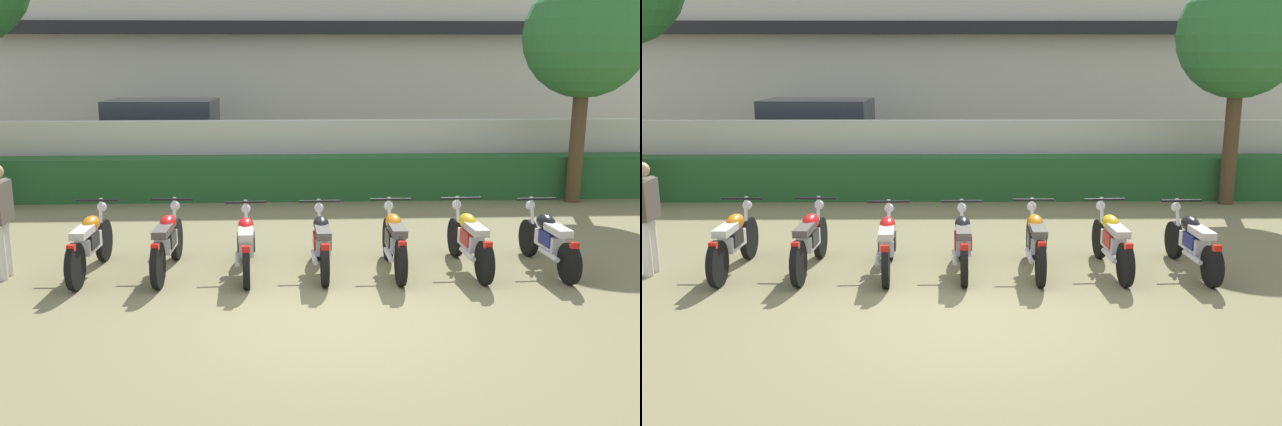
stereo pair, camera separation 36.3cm
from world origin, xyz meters
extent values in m
plane|color=olive|center=(0.00, 0.00, 0.00)|extent=(60.00, 60.00, 0.00)
cube|color=beige|center=(0.00, 15.93, 3.42)|extent=(24.57, 6.00, 6.84)
cube|color=black|center=(0.00, 12.68, 3.76)|extent=(20.64, 0.50, 0.36)
cube|color=beige|center=(0.00, 7.48, 0.80)|extent=(23.34, 0.30, 1.61)
cube|color=#235628|center=(0.00, 6.78, 0.45)|extent=(18.67, 0.70, 0.91)
cube|color=navy|center=(-3.43, 10.20, 0.74)|extent=(4.58, 2.07, 1.00)
cube|color=#2D333D|center=(-3.63, 10.21, 1.57)|extent=(2.78, 1.83, 0.65)
cylinder|color=black|center=(-1.82, 11.05, 0.34)|extent=(0.69, 0.25, 0.68)
cylinder|color=black|center=(-1.91, 9.20, 0.34)|extent=(0.69, 0.25, 0.68)
cylinder|color=black|center=(-4.96, 11.20, 0.34)|extent=(0.69, 0.25, 0.68)
cylinder|color=black|center=(-5.05, 9.36, 0.34)|extent=(0.69, 0.25, 0.68)
cylinder|color=#4C3823|center=(5.50, 6.20, 1.26)|extent=(0.30, 0.30, 2.51)
sphere|color=#2D6B33|center=(5.50, 6.20, 3.37)|extent=(2.45, 2.45, 2.45)
cylinder|color=black|center=(-3.20, 2.38, 0.31)|extent=(0.11, 0.63, 0.63)
cylinder|color=black|center=(-3.23, 1.05, 0.31)|extent=(0.11, 0.63, 0.63)
cube|color=silver|center=(-3.21, 1.66, 0.46)|extent=(0.21, 0.60, 0.22)
ellipsoid|color=orange|center=(-3.21, 1.83, 0.69)|extent=(0.23, 0.45, 0.22)
cube|color=beige|center=(-3.22, 1.43, 0.67)|extent=(0.21, 0.52, 0.10)
cube|color=red|center=(-3.23, 0.95, 0.59)|extent=(0.10, 0.08, 0.08)
cylinder|color=silver|center=(-3.20, 2.29, 0.63)|extent=(0.06, 0.23, 0.65)
cylinder|color=black|center=(-3.20, 2.20, 0.95)|extent=(0.60, 0.05, 0.04)
sphere|color=silver|center=(-3.20, 2.40, 0.81)|extent=(0.14, 0.14, 0.14)
cylinder|color=silver|center=(-3.34, 1.42, 0.33)|extent=(0.08, 0.55, 0.07)
cube|color=black|center=(-3.22, 1.61, 0.51)|extent=(0.25, 0.37, 0.20)
cylinder|color=black|center=(-2.13, 2.41, 0.31)|extent=(0.11, 0.62, 0.62)
cylinder|color=black|center=(-2.17, 1.06, 0.31)|extent=(0.11, 0.62, 0.62)
cube|color=silver|center=(-2.15, 1.68, 0.46)|extent=(0.22, 0.60, 0.22)
ellipsoid|color=red|center=(-2.15, 1.85, 0.69)|extent=(0.23, 0.45, 0.22)
cube|color=#4C4742|center=(-2.16, 1.45, 0.67)|extent=(0.21, 0.52, 0.10)
cube|color=red|center=(-2.17, 0.96, 0.59)|extent=(0.10, 0.08, 0.08)
cylinder|color=silver|center=(-2.14, 2.32, 0.63)|extent=(0.06, 0.23, 0.65)
cylinder|color=black|center=(-2.14, 2.23, 0.95)|extent=(0.60, 0.05, 0.04)
sphere|color=silver|center=(-2.13, 2.43, 0.81)|extent=(0.14, 0.14, 0.14)
cylinder|color=silver|center=(-2.28, 1.44, 0.33)|extent=(0.08, 0.55, 0.07)
cube|color=black|center=(-2.15, 1.63, 0.51)|extent=(0.25, 0.37, 0.20)
cylinder|color=black|center=(-1.08, 2.29, 0.28)|extent=(0.12, 0.56, 0.56)
cylinder|color=black|center=(-1.01, 1.01, 0.28)|extent=(0.12, 0.56, 0.56)
cube|color=silver|center=(-1.04, 1.60, 0.43)|extent=(0.23, 0.61, 0.22)
ellipsoid|color=red|center=(-1.05, 1.77, 0.66)|extent=(0.24, 0.45, 0.22)
cube|color=#B2ADA3|center=(-1.03, 1.37, 0.64)|extent=(0.23, 0.53, 0.10)
cube|color=red|center=(-1.01, 0.91, 0.56)|extent=(0.10, 0.09, 0.08)
cylinder|color=silver|center=(-1.07, 2.20, 0.60)|extent=(0.06, 0.23, 0.65)
cylinder|color=black|center=(-1.07, 2.11, 0.92)|extent=(0.60, 0.07, 0.04)
sphere|color=silver|center=(-1.08, 2.31, 0.78)|extent=(0.14, 0.14, 0.14)
cylinder|color=silver|center=(-1.15, 1.34, 0.30)|extent=(0.10, 0.55, 0.07)
cube|color=black|center=(-1.04, 1.55, 0.48)|extent=(0.26, 0.37, 0.20)
cylinder|color=black|center=(0.00, 2.30, 0.28)|extent=(0.10, 0.57, 0.56)
cylinder|color=black|center=(0.02, 1.05, 0.28)|extent=(0.10, 0.57, 0.56)
cube|color=silver|center=(0.01, 1.63, 0.43)|extent=(0.21, 0.60, 0.22)
ellipsoid|color=black|center=(0.01, 1.80, 0.66)|extent=(0.23, 0.44, 0.22)
cube|color=#4C4742|center=(0.01, 1.40, 0.64)|extent=(0.21, 0.52, 0.10)
cube|color=red|center=(0.02, 0.95, 0.56)|extent=(0.10, 0.08, 0.08)
cylinder|color=silver|center=(0.00, 2.21, 0.60)|extent=(0.05, 0.23, 0.65)
cylinder|color=black|center=(0.00, 2.12, 0.92)|extent=(0.60, 0.05, 0.04)
sphere|color=silver|center=(0.00, 2.32, 0.78)|extent=(0.14, 0.14, 0.14)
cylinder|color=silver|center=(-0.11, 1.37, 0.30)|extent=(0.08, 0.55, 0.07)
cube|color=#A51414|center=(0.01, 1.58, 0.48)|extent=(0.25, 0.36, 0.20)
cylinder|color=black|center=(1.03, 2.25, 0.31)|extent=(0.09, 0.62, 0.62)
cylinder|color=black|center=(1.03, 1.03, 0.31)|extent=(0.09, 0.62, 0.62)
cube|color=silver|center=(1.03, 1.59, 0.46)|extent=(0.20, 0.60, 0.22)
ellipsoid|color=orange|center=(1.03, 1.76, 0.69)|extent=(0.22, 0.44, 0.22)
cube|color=#4C4742|center=(1.03, 1.36, 0.67)|extent=(0.20, 0.52, 0.10)
cube|color=red|center=(1.03, 0.93, 0.59)|extent=(0.10, 0.08, 0.08)
cylinder|color=silver|center=(1.03, 2.16, 0.63)|extent=(0.05, 0.23, 0.65)
cylinder|color=black|center=(1.03, 2.07, 0.95)|extent=(0.60, 0.04, 0.04)
sphere|color=silver|center=(1.03, 2.27, 0.81)|extent=(0.14, 0.14, 0.14)
cylinder|color=silver|center=(0.91, 1.34, 0.33)|extent=(0.07, 0.55, 0.07)
cube|color=black|center=(1.03, 1.54, 0.51)|extent=(0.24, 0.36, 0.20)
cylinder|color=black|center=(2.08, 2.35, 0.29)|extent=(0.12, 0.59, 0.59)
cylinder|color=black|center=(2.15, 1.02, 0.29)|extent=(0.12, 0.59, 0.59)
cube|color=silver|center=(2.12, 1.63, 0.44)|extent=(0.23, 0.61, 0.22)
ellipsoid|color=yellow|center=(2.11, 1.80, 0.67)|extent=(0.24, 0.45, 0.22)
cube|color=#B2ADA3|center=(2.13, 1.40, 0.65)|extent=(0.23, 0.53, 0.10)
cube|color=red|center=(2.15, 0.92, 0.57)|extent=(0.10, 0.08, 0.08)
cylinder|color=silver|center=(2.08, 2.26, 0.61)|extent=(0.06, 0.23, 0.65)
cylinder|color=black|center=(2.09, 2.17, 0.93)|extent=(0.60, 0.07, 0.04)
sphere|color=silver|center=(2.08, 2.37, 0.79)|extent=(0.14, 0.14, 0.14)
cylinder|color=silver|center=(2.01, 1.38, 0.31)|extent=(0.10, 0.55, 0.07)
cube|color=#A51414|center=(2.12, 1.58, 0.49)|extent=(0.26, 0.37, 0.20)
cylinder|color=black|center=(3.20, 2.32, 0.28)|extent=(0.12, 0.57, 0.56)
cylinder|color=black|center=(3.28, 0.97, 0.28)|extent=(0.12, 0.57, 0.56)
cube|color=silver|center=(3.24, 1.60, 0.43)|extent=(0.24, 0.61, 0.22)
ellipsoid|color=black|center=(3.23, 1.77, 0.66)|extent=(0.25, 0.45, 0.22)
cube|color=beige|center=(3.26, 1.37, 0.64)|extent=(0.23, 0.53, 0.10)
cube|color=red|center=(3.29, 0.87, 0.56)|extent=(0.10, 0.09, 0.08)
cylinder|color=silver|center=(3.20, 2.23, 0.60)|extent=(0.06, 0.23, 0.65)
cylinder|color=black|center=(3.21, 2.14, 0.92)|extent=(0.60, 0.07, 0.04)
sphere|color=silver|center=(3.20, 2.34, 0.78)|extent=(0.14, 0.14, 0.14)
cylinder|color=silver|center=(3.14, 1.34, 0.30)|extent=(0.10, 0.55, 0.07)
cube|color=navy|center=(3.25, 1.55, 0.48)|extent=(0.26, 0.37, 0.20)
cylinder|color=silver|center=(-4.36, 1.72, 0.39)|extent=(0.13, 0.13, 0.78)
cylinder|color=silver|center=(-4.36, 1.51, 0.39)|extent=(0.13, 0.13, 0.78)
cube|color=brown|center=(-4.36, 1.62, 1.06)|extent=(0.22, 0.46, 0.56)
cylinder|color=brown|center=(-4.36, 1.90, 1.08)|extent=(0.09, 0.09, 0.53)
camera|label=1|loc=(-0.47, -7.64, 2.99)|focal=38.66mm
camera|label=2|loc=(-0.10, -7.65, 2.99)|focal=38.66mm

